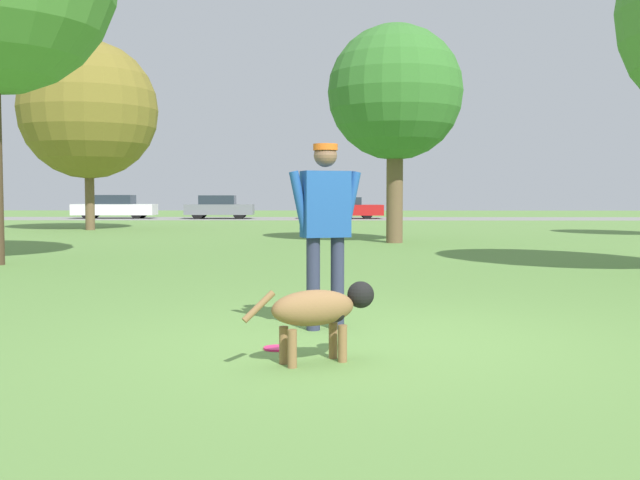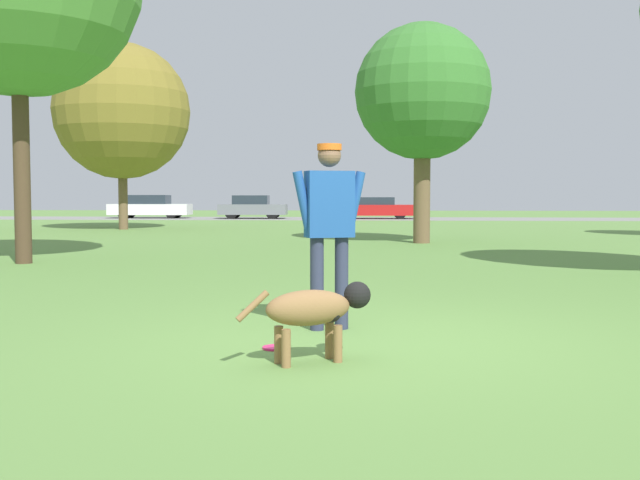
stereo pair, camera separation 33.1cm
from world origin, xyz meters
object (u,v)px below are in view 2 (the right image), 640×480
object	(u,v)px
person	(329,219)
frisbee	(276,348)
tree_mid_center	(423,93)
tree_far_left	(122,111)
dog	(316,309)
parked_car_white	(150,207)
parked_car_grey	(253,207)
parked_car_red	(375,208)

from	to	relation	value
person	frisbee	distance (m)	1.46
tree_mid_center	tree_far_left	distance (m)	13.26
dog	parked_car_white	world-z (taller)	parked_car_white
parked_car_white	tree_far_left	bearing A→B (deg)	-79.48
parked_car_grey	tree_far_left	bearing A→B (deg)	-103.70
dog	parked_car_red	world-z (taller)	parked_car_red
dog	parked_car_grey	world-z (taller)	parked_car_grey
parked_car_white	parked_car_grey	bearing A→B (deg)	-6.61
dog	parked_car_white	xyz separation A→B (m)	(-12.48, 36.69, 0.25)
parked_car_white	frisbee	bearing A→B (deg)	-74.10
tree_far_left	parked_car_grey	xyz separation A→B (m)	(2.73, 13.90, -3.84)
tree_far_left	parked_car_grey	distance (m)	14.68
frisbee	parked_car_red	world-z (taller)	parked_car_red
parked_car_red	tree_mid_center	bearing A→B (deg)	-88.07
tree_mid_center	tree_far_left	xyz separation A→B (m)	(-10.88, 7.57, 0.44)
parked_car_grey	parked_car_red	size ratio (longest dim) A/B	0.84
parked_car_grey	parked_car_red	bearing A→B (deg)	-0.77
person	dog	world-z (taller)	person
person	tree_far_left	distance (m)	23.12
tree_mid_center	frisbee	bearing A→B (deg)	-98.38
person	parked_car_red	distance (m)	35.08
tree_mid_center	person	bearing A→B (deg)	-97.32
tree_far_left	parked_car_grey	bearing A→B (deg)	78.89
tree_far_left	parked_car_red	size ratio (longest dim) A/B	1.53
person	tree_far_left	size ratio (longest dim) A/B	0.25
dog	tree_far_left	bearing A→B (deg)	83.59
tree_mid_center	parked_car_white	size ratio (longest dim) A/B	1.27
dog	parked_car_red	xyz separation A→B (m)	(0.48, 36.48, 0.20)
parked_car_grey	parked_car_white	bearing A→B (deg)	173.39
dog	parked_car_white	size ratio (longest dim) A/B	0.22
parked_car_grey	person	bearing A→B (deg)	-82.13
tree_far_left	parked_car_red	world-z (taller)	tree_far_left
tree_far_left	parked_car_red	distance (m)	17.53
dog	frisbee	xyz separation A→B (m)	(-0.37, 0.47, -0.40)
parked_car_grey	parked_car_red	xyz separation A→B (m)	(6.89, 0.22, -0.05)
frisbee	tree_mid_center	world-z (taller)	tree_mid_center
person	parked_car_grey	xyz separation A→B (m)	(-6.43, 34.85, -0.40)
person	parked_car_grey	distance (m)	35.44
person	parked_car_grey	bearing A→B (deg)	80.47
dog	tree_mid_center	xyz separation A→B (m)	(1.74, 14.79, 3.65)
parked_car_white	parked_car_grey	distance (m)	6.08
parked_car_red	tree_far_left	bearing A→B (deg)	-125.65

